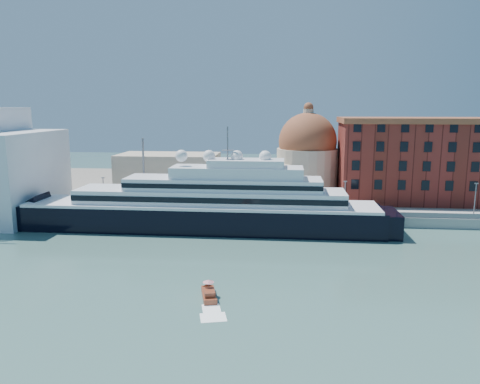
# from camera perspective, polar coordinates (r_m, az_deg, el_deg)

# --- Properties ---
(ground) EXTENTS (400.00, 400.00, 0.00)m
(ground) POSITION_cam_1_polar(r_m,az_deg,el_deg) (87.41, -5.16, -8.50)
(ground) COLOR #3A645A
(ground) RESTS_ON ground
(quay) EXTENTS (180.00, 10.00, 2.50)m
(quay) POSITION_cam_1_polar(r_m,az_deg,el_deg) (119.36, -2.10, -2.68)
(quay) COLOR gray
(quay) RESTS_ON ground
(land) EXTENTS (260.00, 72.00, 2.00)m
(land) POSITION_cam_1_polar(r_m,az_deg,el_deg) (159.33, -0.09, 0.55)
(land) COLOR slate
(land) RESTS_ON ground
(quay_fence) EXTENTS (180.00, 0.10, 1.20)m
(quay_fence) POSITION_cam_1_polar(r_m,az_deg,el_deg) (114.60, -2.41, -2.29)
(quay_fence) COLOR slate
(quay_fence) RESTS_ON quay
(superyacht) EXTENTS (93.27, 12.93, 27.87)m
(superyacht) POSITION_cam_1_polar(r_m,az_deg,el_deg) (109.04, -6.14, -2.08)
(superyacht) COLOR black
(superyacht) RESTS_ON ground
(service_barge) EXTENTS (13.27, 5.21, 2.93)m
(service_barge) POSITION_cam_1_polar(r_m,az_deg,el_deg) (120.59, -24.14, -3.67)
(service_barge) COLOR white
(service_barge) RESTS_ON ground
(water_taxi) EXTENTS (3.34, 6.15, 2.78)m
(water_taxi) POSITION_cam_1_polar(r_m,az_deg,el_deg) (71.60, -3.80, -12.28)
(water_taxi) COLOR maroon
(water_taxi) RESTS_ON ground
(warehouse) EXTENTS (43.00, 19.00, 23.25)m
(warehouse) POSITION_cam_1_polar(r_m,az_deg,el_deg) (138.70, 20.81, 3.73)
(warehouse) COLOR maroon
(warehouse) RESTS_ON land
(church) EXTENTS (66.00, 18.00, 25.50)m
(church) POSITION_cam_1_polar(r_m,az_deg,el_deg) (140.29, 1.79, 3.29)
(church) COLOR beige
(church) RESTS_ON land
(lamp_posts) EXTENTS (120.80, 2.40, 18.00)m
(lamp_posts) POSITION_cam_1_polar(r_m,az_deg,el_deg) (118.43, -8.33, 1.34)
(lamp_posts) COLOR slate
(lamp_posts) RESTS_ON quay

